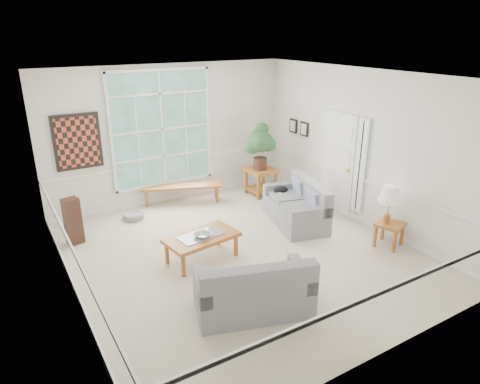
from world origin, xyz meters
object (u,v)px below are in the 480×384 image
at_px(coffee_table, 202,248).
at_px(end_table, 261,182).
at_px(loveseat_right, 295,203).
at_px(side_table, 389,235).
at_px(loveseat_front, 253,284).

height_order(coffee_table, end_table, end_table).
relative_size(loveseat_right, end_table, 2.53).
height_order(end_table, side_table, end_table).
bearing_deg(end_table, loveseat_right, -99.89).
height_order(loveseat_right, side_table, loveseat_right).
height_order(loveseat_front, end_table, loveseat_front).
relative_size(loveseat_front, end_table, 2.48).
distance_m(loveseat_front, side_table, 3.12).
distance_m(coffee_table, end_table, 3.27).
height_order(loveseat_right, end_table, loveseat_right).
xyz_separation_m(loveseat_right, end_table, (0.29, 1.67, -0.12)).
xyz_separation_m(loveseat_front, side_table, (3.10, 0.34, -0.20)).
distance_m(end_table, side_table, 3.37).
bearing_deg(side_table, end_table, 99.19).
relative_size(loveseat_front, side_table, 3.48).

